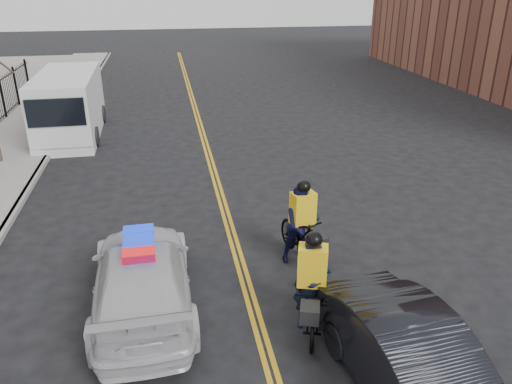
{
  "coord_description": "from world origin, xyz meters",
  "views": [
    {
      "loc": [
        -1.48,
        -8.47,
        6.33
      ],
      "look_at": [
        0.61,
        2.91,
        1.3
      ],
      "focal_mm": 35.0,
      "sensor_mm": 36.0,
      "label": 1
    }
  ],
  "objects_px": {
    "police_cruiser": "(142,277)",
    "cyclist_near": "(311,295)",
    "cargo_van": "(69,107)",
    "cyclist_far": "(302,230)",
    "dark_sedan": "(416,367)"
  },
  "relations": [
    {
      "from": "dark_sedan",
      "to": "cyclist_far",
      "type": "height_order",
      "value": "cyclist_far"
    },
    {
      "from": "police_cruiser",
      "to": "cargo_van",
      "type": "xyz_separation_m",
      "value": [
        -3.29,
        12.84,
        0.56
      ]
    },
    {
      "from": "cyclist_near",
      "to": "cargo_van",
      "type": "bearing_deg",
      "value": 132.98
    },
    {
      "from": "dark_sedan",
      "to": "cyclist_near",
      "type": "bearing_deg",
      "value": 109.1
    },
    {
      "from": "police_cruiser",
      "to": "cyclist_far",
      "type": "bearing_deg",
      "value": -163.58
    },
    {
      "from": "cyclist_far",
      "to": "police_cruiser",
      "type": "bearing_deg",
      "value": -174.88
    },
    {
      "from": "cyclist_near",
      "to": "dark_sedan",
      "type": "bearing_deg",
      "value": -44.94
    },
    {
      "from": "cargo_van",
      "to": "cyclist_far",
      "type": "xyz_separation_m",
      "value": [
        6.98,
        -11.62,
        -0.46
      ]
    },
    {
      "from": "cyclist_far",
      "to": "cyclist_near",
      "type": "bearing_deg",
      "value": -114.49
    },
    {
      "from": "dark_sedan",
      "to": "cyclist_far",
      "type": "xyz_separation_m",
      "value": [
        -0.59,
        4.59,
        0.09
      ]
    },
    {
      "from": "police_cruiser",
      "to": "cyclist_near",
      "type": "distance_m",
      "value": 3.42
    },
    {
      "from": "cargo_van",
      "to": "cyclist_far",
      "type": "relative_size",
      "value": 2.96
    },
    {
      "from": "police_cruiser",
      "to": "cargo_van",
      "type": "relative_size",
      "value": 0.79
    },
    {
      "from": "dark_sedan",
      "to": "cargo_van",
      "type": "bearing_deg",
      "value": 107.3
    },
    {
      "from": "cargo_van",
      "to": "dark_sedan",
      "type": "bearing_deg",
      "value": -66.12
    }
  ]
}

